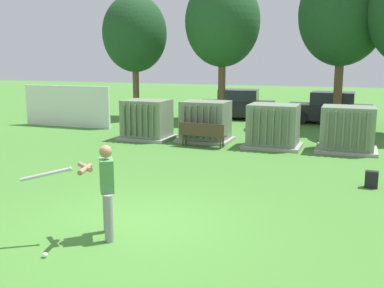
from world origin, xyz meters
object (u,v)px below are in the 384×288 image
at_px(batter, 104,186).
at_px(transformer_mid_east, 273,126).
at_px(park_bench, 202,133).
at_px(sports_ball, 45,255).
at_px(backpack, 371,180).
at_px(parked_car_leftmost, 236,105).
at_px(transformer_east, 347,130).
at_px(parked_car_left_of_center, 330,109).
at_px(transformer_west, 147,120).
at_px(transformer_mid_west, 206,122).

bearing_deg(batter, transformer_mid_east, 81.69).
bearing_deg(park_bench, sports_ball, -86.45).
bearing_deg(backpack, parked_car_leftmost, 119.45).
distance_m(transformer_east, parked_car_left_of_center, 7.20).
height_order(transformer_west, transformer_mid_west, same).
bearing_deg(backpack, sports_ball, -129.78).
distance_m(batter, parked_car_left_of_center, 17.15).
relative_size(batter, parked_car_leftmost, 0.40).
height_order(transformer_mid_west, parked_car_leftmost, same).
bearing_deg(sports_ball, transformer_east, 67.42).
bearing_deg(transformer_east, park_bench, -168.33).
height_order(transformer_west, batter, batter).
height_order(transformer_mid_east, parked_car_left_of_center, same).
distance_m(transformer_west, transformer_east, 7.84).
distance_m(transformer_mid_east, parked_car_left_of_center, 7.45).
bearing_deg(parked_car_left_of_center, transformer_mid_east, -102.58).
xyz_separation_m(transformer_mid_east, parked_car_left_of_center, (1.62, 7.28, -0.04)).
bearing_deg(transformer_west, transformer_mid_west, 8.26).
bearing_deg(transformer_mid_west, park_bench, -77.66).
bearing_deg(transformer_west, parked_car_left_of_center, 47.06).
relative_size(batter, sports_ball, 19.33).
height_order(batter, parked_car_leftmost, batter).
bearing_deg(transformer_east, batter, -112.43).
relative_size(transformer_west, transformer_east, 1.00).
xyz_separation_m(transformer_east, parked_car_left_of_center, (-1.00, 7.13, -0.04)).
xyz_separation_m(transformer_east, park_bench, (-5.13, -1.06, -0.25)).
relative_size(parked_car_leftmost, parked_car_left_of_center, 1.03).
relative_size(backpack, parked_car_left_of_center, 0.10).
xyz_separation_m(transformer_mid_west, transformer_mid_east, (2.77, -0.28, 0.00)).
distance_m(transformer_mid_west, park_bench, 1.25).
height_order(transformer_mid_east, sports_ball, transformer_mid_east).
bearing_deg(batter, parked_car_left_of_center, 79.84).
relative_size(park_bench, batter, 1.04).
relative_size(transformer_mid_west, batter, 1.21).
relative_size(transformer_mid_east, parked_car_leftmost, 0.48).
relative_size(batter, parked_car_left_of_center, 0.41).
relative_size(transformer_mid_east, sports_ball, 23.33).
distance_m(transformer_mid_west, sports_ball, 11.06).
distance_m(park_bench, parked_car_leftmost, 8.37).
xyz_separation_m(transformer_mid_east, park_bench, (-2.51, -0.91, -0.25)).
xyz_separation_m(transformer_west, sports_ball, (3.32, -10.65, -0.74)).
bearing_deg(parked_car_left_of_center, transformer_east, -82.03).
height_order(park_bench, parked_car_left_of_center, parked_car_left_of_center).
distance_m(transformer_mid_west, parked_car_left_of_center, 8.26).
distance_m(transformer_west, transformer_mid_west, 2.47).
height_order(transformer_mid_east, backpack, transformer_mid_east).
relative_size(transformer_mid_east, transformer_east, 1.00).
bearing_deg(transformer_west, transformer_mid_east, 0.78).
distance_m(transformer_west, park_bench, 2.85).
xyz_separation_m(sports_ball, parked_car_leftmost, (-1.46, 18.13, 0.71)).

